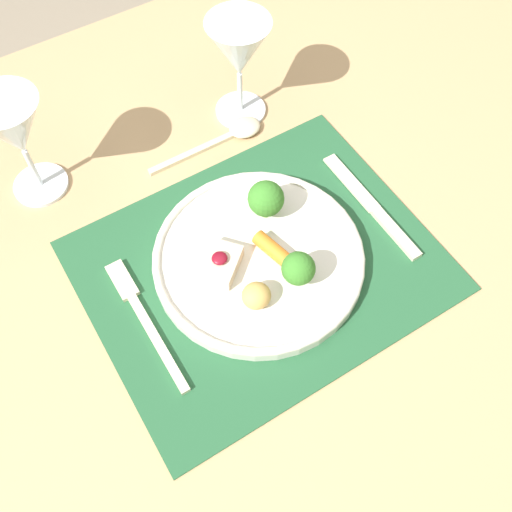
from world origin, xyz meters
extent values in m
plane|color=gray|center=(0.00, 0.00, 0.00)|extent=(8.00, 8.00, 0.00)
cube|color=tan|center=(0.00, 0.00, 0.76)|extent=(1.40, 1.18, 0.03)
cylinder|color=tan|center=(0.63, 0.52, 0.37)|extent=(0.06, 0.06, 0.74)
cube|color=#235633|center=(0.00, 0.00, 0.77)|extent=(0.46, 0.37, 0.00)
cylinder|color=silver|center=(0.00, 0.01, 0.78)|extent=(0.29, 0.29, 0.02)
torus|color=silver|center=(0.00, 0.01, 0.79)|extent=(0.29, 0.29, 0.01)
cube|color=beige|center=(-0.05, 0.02, 0.80)|extent=(0.08, 0.07, 0.02)
ellipsoid|color=maroon|center=(-0.05, 0.02, 0.81)|extent=(0.02, 0.02, 0.01)
cylinder|color=#84B256|center=(0.02, -0.05, 0.80)|extent=(0.01, 0.01, 0.02)
sphere|color=#387A28|center=(0.02, -0.05, 0.82)|extent=(0.04, 0.04, 0.04)
cylinder|color=#84B256|center=(0.04, 0.06, 0.80)|extent=(0.01, 0.01, 0.02)
sphere|color=#387A28|center=(0.04, 0.06, 0.82)|extent=(0.05, 0.05, 0.05)
cylinder|color=orange|center=(0.02, 0.00, 0.80)|extent=(0.03, 0.06, 0.02)
ellipsoid|color=tan|center=(-0.04, -0.05, 0.80)|extent=(0.04, 0.04, 0.03)
cube|color=beige|center=(-0.17, -0.03, 0.78)|extent=(0.01, 0.15, 0.01)
cube|color=beige|center=(-0.17, 0.08, 0.78)|extent=(0.02, 0.06, 0.01)
cube|color=beige|center=(0.19, -0.06, 0.78)|extent=(0.02, 0.09, 0.01)
cube|color=beige|center=(0.19, 0.05, 0.78)|extent=(0.02, 0.12, 0.00)
cube|color=beige|center=(0.02, 0.22, 0.77)|extent=(0.15, 0.01, 0.01)
ellipsoid|color=beige|center=(0.11, 0.22, 0.78)|extent=(0.05, 0.04, 0.01)
cylinder|color=white|center=(0.13, 0.26, 0.77)|extent=(0.08, 0.08, 0.01)
cylinder|color=white|center=(0.13, 0.26, 0.81)|extent=(0.01, 0.01, 0.07)
cone|color=white|center=(0.13, 0.26, 0.89)|extent=(0.10, 0.10, 0.09)
cylinder|color=white|center=(-0.20, 0.29, 0.77)|extent=(0.08, 0.08, 0.01)
cylinder|color=white|center=(-0.20, 0.29, 0.81)|extent=(0.01, 0.01, 0.07)
cone|color=white|center=(-0.20, 0.29, 0.89)|extent=(0.10, 0.10, 0.09)
camera|label=1|loc=(-0.22, -0.34, 1.48)|focal=42.00mm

